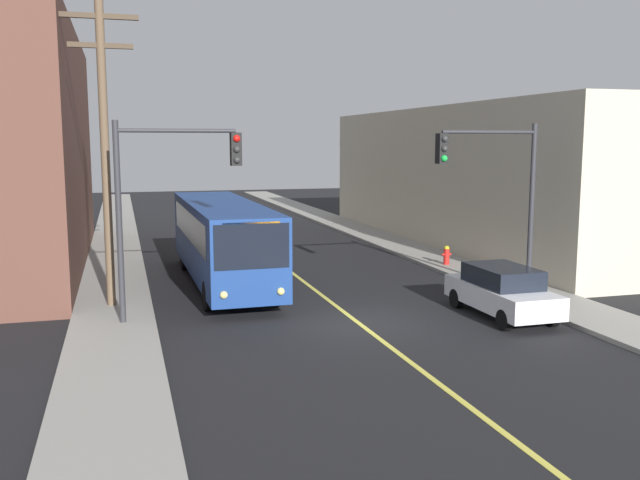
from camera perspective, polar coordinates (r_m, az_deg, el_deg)
ground_plane at (r=21.43m, az=3.17°, el=-6.84°), size 120.00×120.00×0.00m
sidewalk_left at (r=30.04m, az=-16.58°, el=-2.69°), size 2.50×90.00×0.15m
sidewalk_right at (r=33.18m, az=9.32°, el=-1.46°), size 2.50×90.00×0.15m
lane_stripe_center at (r=35.64m, az=-4.80°, el=-0.84°), size 0.16×60.00×0.01m
building_right_warehouse at (r=40.44m, az=15.86°, el=5.15°), size 12.00×27.52×7.32m
city_bus at (r=27.11m, az=-8.07°, el=0.16°), size 2.68×12.18×3.20m
parked_car_white at (r=22.70m, az=14.77°, el=-4.07°), size 1.85×4.41×1.62m
utility_pole_near at (r=23.51m, az=-17.35°, el=7.91°), size 2.40×0.28×9.89m
traffic_signal_left_corner at (r=21.14m, az=-12.18°, el=4.62°), size 3.75×0.48×6.00m
traffic_signal_right_corner at (r=24.44m, az=14.13°, el=5.00°), size 3.75×0.48×6.00m
fire_hydrant at (r=30.99m, az=10.39°, el=-1.20°), size 0.44×0.26×0.84m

